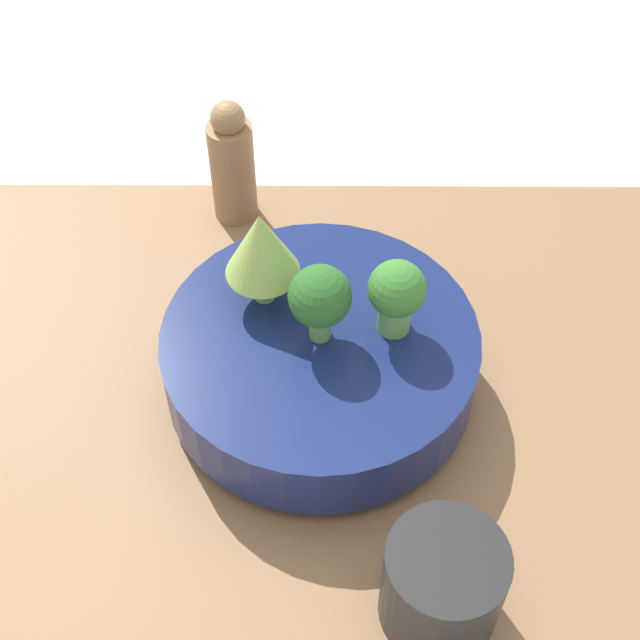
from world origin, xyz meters
name	(u,v)px	position (x,y,z in m)	size (l,w,h in m)	color
ground_plane	(285,429)	(0.00, 0.00, 0.00)	(6.00, 6.00, 0.00)	silver
table	(285,419)	(0.00, 0.00, 0.02)	(1.15, 0.61, 0.03)	olive
bowl	(320,358)	(0.03, 0.02, 0.08)	(0.28, 0.28, 0.08)	navy
romanesco_piece_far	(261,246)	(-0.02, 0.07, 0.17)	(0.06, 0.06, 0.10)	#7AB256
broccoli_floret_right	(396,294)	(0.10, 0.03, 0.15)	(0.05, 0.05, 0.07)	#6BA34C
broccoli_floret_center	(320,298)	(0.03, 0.02, 0.16)	(0.05, 0.05, 0.08)	#6BA34C
cup	(442,585)	(0.12, -0.19, 0.08)	(0.09, 0.09, 0.09)	black
pepper_mill	(232,164)	(-0.06, 0.26, 0.10)	(0.05, 0.05, 0.14)	#997047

